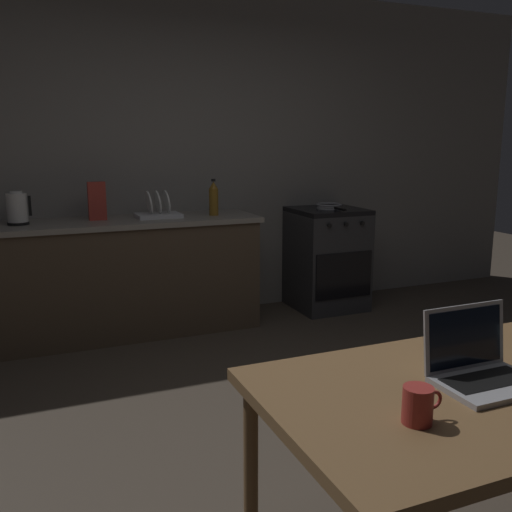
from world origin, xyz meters
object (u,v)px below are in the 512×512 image
electric_kettle (17,209)px  coffee_mug (418,405)px  bottle (214,198)px  dish_rack (158,211)px  dining_table (478,404)px  cereal_box (97,201)px  stove_oven (327,258)px  frying_pan (329,206)px  laptop (482,368)px

electric_kettle → coffee_mug: (0.97, -3.22, -0.21)m
bottle → dish_rack: bottle is taller
dining_table → cereal_box: 3.23m
stove_oven → coffee_mug: 3.60m
frying_pan → cereal_box: size_ratio=1.40×
bottle → stove_oven: bearing=2.5°
laptop → bottle: 3.05m
coffee_mug → stove_oven: bearing=64.2°
frying_pan → dish_rack: 1.52m
bottle → coffee_mug: size_ratio=2.39×
laptop → frying_pan: size_ratio=0.79×
frying_pan → coffee_mug: size_ratio=3.32×
laptop → cereal_box: cereal_box is taller
stove_oven → frying_pan: 0.48m
dish_rack → electric_kettle: bearing=-180.0°
dish_rack → coffee_mug: bearing=-90.7°
electric_kettle → bottle: bottle is taller
bottle → cereal_box: 0.90m
stove_oven → electric_kettle: 2.59m
electric_kettle → cereal_box: 0.56m
stove_oven → dish_rack: size_ratio=2.66×
laptop → coffee_mug: size_ratio=2.63×
dining_table → electric_kettle: bearing=113.0°
bottle → dish_rack: 0.45m
stove_oven → dining_table: size_ratio=0.65×
stove_oven → frying_pan: (-0.00, -0.03, 0.48)m
cereal_box → dish_rack: size_ratio=0.85×
bottle → frying_pan: (1.07, 0.02, -0.11)m
stove_oven → electric_kettle: size_ratio=3.78×
laptop → electric_kettle: bearing=123.4°
electric_kettle → dish_rack: size_ratio=0.70×
stove_oven → dish_rack: 1.60m
frying_pan → dish_rack: bearing=178.9°
dining_table → laptop: laptop is taller
stove_oven → frying_pan: size_ratio=2.24×
coffee_mug → cereal_box: 3.28m
stove_oven → dining_table: (-1.22, -3.09, 0.23)m
bottle → coffee_mug: 3.22m
frying_pan → cereal_box: (-1.97, 0.05, 0.12)m
laptop → bottle: bottle is taller
frying_pan → coffee_mug: 3.55m
laptop → stove_oven: bearing=78.9°
laptop → frying_pan: laptop is taller
electric_kettle → laptop: bearing=-66.8°
bottle → electric_kettle: bearing=178.0°
electric_kettle → cereal_box: (0.56, 0.02, 0.03)m
dining_table → electric_kettle: (-1.32, 3.09, 0.34)m
dining_table → dish_rack: bearing=95.6°
dining_table → laptop: size_ratio=4.32×
electric_kettle → frying_pan: (2.53, -0.03, -0.09)m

